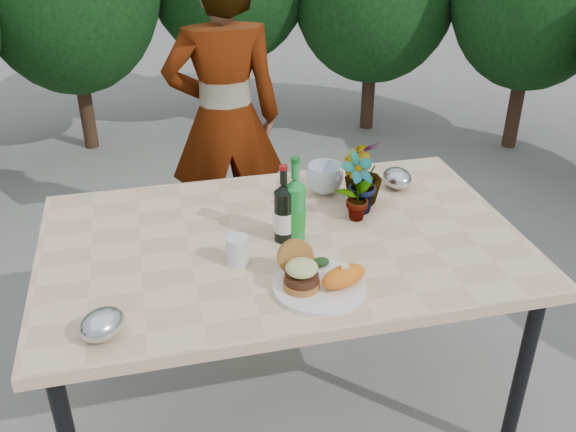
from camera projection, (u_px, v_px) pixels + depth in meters
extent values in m
plane|color=slate|center=(283.00, 401.00, 2.52)|extent=(80.00, 80.00, 0.00)
cube|color=beige|center=(283.00, 243.00, 2.17)|extent=(1.60, 1.00, 0.04)
cylinder|color=black|center=(521.00, 377.00, 2.14)|extent=(0.05, 0.05, 0.71)
cylinder|color=black|center=(84.00, 291.00, 2.56)|extent=(0.05, 0.05, 0.71)
cylinder|color=black|center=(419.00, 247.00, 2.85)|extent=(0.05, 0.05, 0.71)
cylinder|color=#382316|center=(88.00, 119.00, 4.63)|extent=(0.10, 0.10, 0.42)
cylinder|color=#382316|center=(234.00, 94.00, 5.00)|extent=(0.10, 0.10, 0.50)
cylinder|color=#382316|center=(367.00, 104.00, 4.98)|extent=(0.10, 0.10, 0.38)
cylinder|color=#382316|center=(513.00, 117.00, 4.64)|extent=(0.10, 0.10, 0.44)
cylinder|color=white|center=(319.00, 286.00, 1.90)|extent=(0.28, 0.28, 0.01)
cylinder|color=#B7722D|center=(302.00, 284.00, 1.88)|extent=(0.11, 0.11, 0.02)
cylinder|color=#472314|center=(302.00, 278.00, 1.87)|extent=(0.10, 0.10, 0.02)
ellipsoid|color=beige|center=(302.00, 268.00, 1.85)|extent=(0.10, 0.10, 0.04)
cylinder|color=#B7722D|center=(295.00, 257.00, 1.92)|extent=(0.11, 0.06, 0.11)
ellipsoid|color=orange|center=(344.00, 276.00, 1.88)|extent=(0.17, 0.12, 0.06)
ellipsoid|color=olive|center=(312.00, 264.00, 1.97)|extent=(0.04, 0.04, 0.02)
ellipsoid|color=#193814|center=(320.00, 262.00, 1.98)|extent=(0.06, 0.04, 0.03)
cylinder|color=black|center=(284.00, 216.00, 2.11)|extent=(0.06, 0.06, 0.18)
cylinder|color=white|center=(284.00, 221.00, 2.11)|extent=(0.07, 0.07, 0.07)
cone|color=black|center=(284.00, 188.00, 2.05)|extent=(0.06, 0.06, 0.03)
cylinder|color=black|center=(283.00, 177.00, 2.03)|extent=(0.02, 0.02, 0.05)
cylinder|color=maroon|center=(283.00, 168.00, 2.02)|extent=(0.03, 0.03, 0.01)
cylinder|color=#198C31|center=(295.00, 213.00, 2.11)|extent=(0.07, 0.07, 0.19)
cylinder|color=#198C26|center=(295.00, 218.00, 2.12)|extent=(0.07, 0.07, 0.08)
cone|color=#198C31|center=(295.00, 183.00, 2.06)|extent=(0.07, 0.07, 0.03)
cylinder|color=#198C31|center=(295.00, 170.00, 2.03)|extent=(0.03, 0.03, 0.06)
cylinder|color=#0C5919|center=(295.00, 160.00, 2.02)|extent=(0.03, 0.03, 0.01)
cylinder|color=silver|center=(237.00, 250.00, 2.00)|extent=(0.07, 0.07, 0.09)
imported|color=#295A1F|center=(357.00, 187.00, 2.21)|extent=(0.16, 0.13, 0.25)
imported|color=#2C571E|center=(359.00, 182.00, 2.27)|extent=(0.16, 0.16, 0.22)
imported|color=#27581E|center=(364.00, 172.00, 2.32)|extent=(0.19, 0.19, 0.24)
imported|color=silver|center=(325.00, 178.00, 2.43)|extent=(0.19, 0.19, 0.11)
ellipsoid|color=#BBBEC2|center=(103.00, 324.00, 1.70)|extent=(0.17, 0.17, 0.08)
ellipsoid|color=#B7B9BE|center=(397.00, 178.00, 2.47)|extent=(0.12, 0.14, 0.08)
imported|color=#8D5F46|center=(225.00, 120.00, 3.06)|extent=(0.57, 0.37, 1.54)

